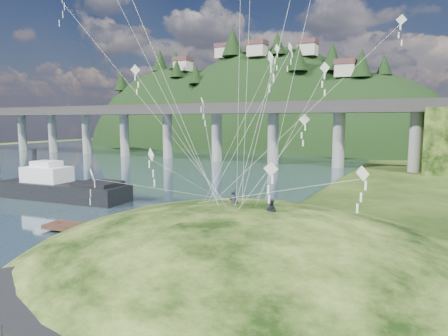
% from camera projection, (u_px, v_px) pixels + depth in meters
% --- Properties ---
extents(ground, '(320.00, 320.00, 0.00)m').
position_uv_depth(ground, '(132.00, 275.00, 27.43)').
color(ground, black).
rests_on(ground, ground).
extents(grass_hill, '(36.00, 32.00, 13.00)m').
position_uv_depth(grass_hill, '(250.00, 309.00, 25.65)').
color(grass_hill, black).
rests_on(grass_hill, ground).
extents(bridge, '(160.00, 11.00, 15.00)m').
position_uv_depth(bridge, '(236.00, 124.00, 100.05)').
color(bridge, '#2D2B2B').
rests_on(bridge, ground).
extents(far_ridge, '(153.00, 70.00, 94.50)m').
position_uv_depth(far_ridge, '(255.00, 167.00, 155.77)').
color(far_ridge, black).
rests_on(far_ridge, ground).
extents(work_barge, '(19.40, 6.98, 6.65)m').
position_uv_depth(work_barge, '(60.00, 187.00, 53.53)').
color(work_barge, black).
rests_on(work_barge, ground).
extents(wooden_dock, '(15.24, 4.24, 1.08)m').
position_uv_depth(wooden_dock, '(115.00, 232.00, 36.37)').
color(wooden_dock, '#372016').
rests_on(wooden_dock, ground).
extents(kite_flyers, '(4.00, 1.80, 1.97)m').
position_uv_depth(kite_flyers, '(251.00, 194.00, 25.94)').
color(kite_flyers, '#22262E').
rests_on(kite_flyers, ground).
extents(kite_swarm, '(18.77, 17.20, 21.48)m').
position_uv_depth(kite_swarm, '(243.00, 23.00, 25.85)').
color(kite_swarm, silver).
rests_on(kite_swarm, ground).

